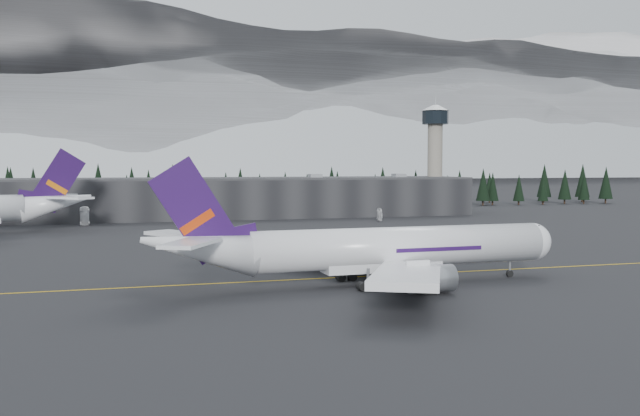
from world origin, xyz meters
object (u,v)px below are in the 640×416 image
object	(u,v)px
jet_main	(365,249)
control_tower	(435,146)
terminal	(225,197)
gse_vehicle_a	(85,223)
gse_vehicle_b	(380,219)

from	to	relation	value
jet_main	control_tower	bearing A→B (deg)	59.25
terminal	gse_vehicle_a	xyz separation A→B (m)	(-42.27, -21.43, -5.54)
jet_main	gse_vehicle_b	xyz separation A→B (m)	(43.52, 104.15, -4.35)
gse_vehicle_b	gse_vehicle_a	bearing A→B (deg)	-122.04
terminal	gse_vehicle_b	world-z (taller)	terminal
gse_vehicle_a	gse_vehicle_b	size ratio (longest dim) A/B	1.40
control_tower	gse_vehicle_a	size ratio (longest dim) A/B	6.94
gse_vehicle_b	terminal	bearing A→B (deg)	-152.29
jet_main	gse_vehicle_b	distance (m)	112.96
gse_vehicle_a	gse_vehicle_b	distance (m)	83.93
gse_vehicle_b	jet_main	bearing A→B (deg)	-48.73
jet_main	gse_vehicle_a	xyz separation A→B (m)	(-39.95, 112.91, -4.26)
terminal	jet_main	bearing A→B (deg)	-90.99
control_tower	gse_vehicle_b	bearing A→B (deg)	-135.52
control_tower	jet_main	size ratio (longest dim) A/B	0.62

